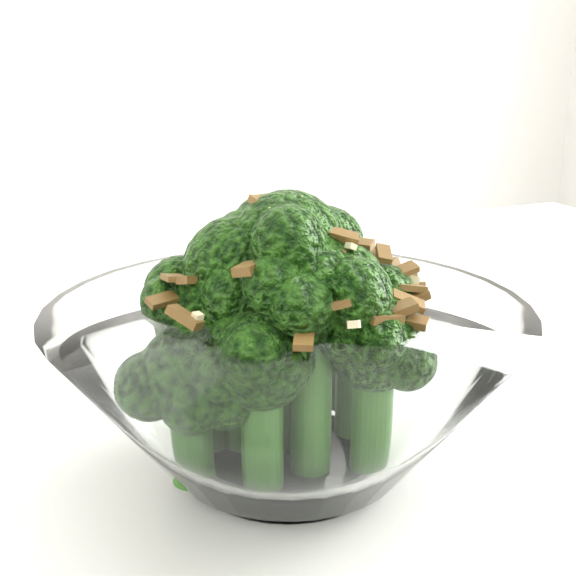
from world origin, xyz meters
name	(u,v)px	position (x,y,z in m)	size (l,w,h in m)	color
table	(267,453)	(-0.11, -0.01, 0.68)	(1.21, 0.81, 0.75)	white
broccoli_dish	(286,367)	(-0.16, -0.14, 0.81)	(0.25, 0.25, 0.15)	white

